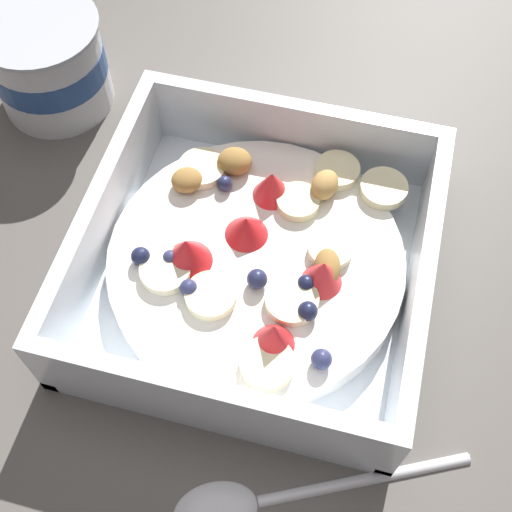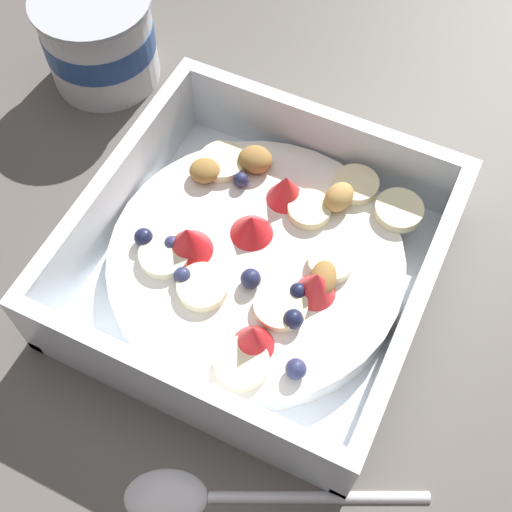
# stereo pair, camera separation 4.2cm
# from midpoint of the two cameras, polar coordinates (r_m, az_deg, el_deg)

# --- Properties ---
(ground_plane) EXTENTS (2.40, 2.40, 0.00)m
(ground_plane) POSITION_cam_midpoint_polar(r_m,az_deg,el_deg) (0.46, 1.26, 0.15)
(ground_plane) COLOR #56514C
(fruit_bowl) EXTENTS (0.21, 0.21, 0.06)m
(fruit_bowl) POSITION_cam_midpoint_polar(r_m,az_deg,el_deg) (0.43, 2.87, -0.79)
(fruit_bowl) COLOR white
(fruit_bowl) RESTS_ON ground
(spoon) EXTENTS (0.09, 0.16, 0.01)m
(spoon) POSITION_cam_midpoint_polar(r_m,az_deg,el_deg) (0.40, -0.50, -19.98)
(spoon) COLOR silver
(spoon) RESTS_ON ground
(yogurt_cup) EXTENTS (0.09, 0.09, 0.07)m
(yogurt_cup) POSITION_cam_midpoint_polar(r_m,az_deg,el_deg) (0.55, -10.96, 17.56)
(yogurt_cup) COLOR white
(yogurt_cup) RESTS_ON ground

